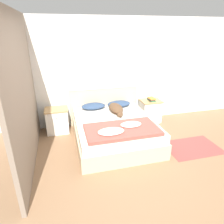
# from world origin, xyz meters

# --- Properties ---
(ground_plane) EXTENTS (16.00, 16.00, 0.00)m
(ground_plane) POSITION_xyz_m (0.00, 0.00, 0.00)
(ground_plane) COLOR #896647
(wall_back) EXTENTS (9.00, 0.06, 2.55)m
(wall_back) POSITION_xyz_m (0.00, 2.13, 1.27)
(wall_back) COLOR white
(wall_back) RESTS_ON ground_plane
(wall_side_left) EXTENTS (0.06, 3.10, 2.55)m
(wall_side_left) POSITION_xyz_m (-1.56, 1.05, 1.27)
(wall_side_left) COLOR gray
(wall_side_left) RESTS_ON ground_plane
(bed) EXTENTS (1.64, 1.90, 0.50)m
(bed) POSITION_xyz_m (0.07, 1.08, 0.25)
(bed) COLOR #C6B28E
(bed) RESTS_ON ground_plane
(headboard) EXTENTS (1.72, 0.06, 0.94)m
(headboard) POSITION_xyz_m (0.07, 2.06, 0.49)
(headboard) COLOR #C6B28E
(headboard) RESTS_ON ground_plane
(nightstand_left) EXTENTS (0.52, 0.43, 0.58)m
(nightstand_left) POSITION_xyz_m (-1.10, 1.83, 0.29)
(nightstand_left) COLOR white
(nightstand_left) RESTS_ON ground_plane
(nightstand_right) EXTENTS (0.52, 0.43, 0.58)m
(nightstand_right) POSITION_xyz_m (1.25, 1.83, 0.29)
(nightstand_right) COLOR white
(nightstand_right) RESTS_ON ground_plane
(pillow_left) EXTENTS (0.57, 0.34, 0.14)m
(pillow_left) POSITION_xyz_m (-0.24, 1.81, 0.57)
(pillow_left) COLOR navy
(pillow_left) RESTS_ON bed
(pillow_right) EXTENTS (0.57, 0.34, 0.14)m
(pillow_right) POSITION_xyz_m (0.39, 1.81, 0.57)
(pillow_right) COLOR navy
(pillow_right) RESTS_ON bed
(quilt) EXTENTS (1.36, 0.74, 0.12)m
(quilt) POSITION_xyz_m (0.06, 0.55, 0.55)
(quilt) COLOR #BC4C42
(quilt) RESTS_ON bed
(dog) EXTENTS (0.29, 0.80, 0.17)m
(dog) POSITION_xyz_m (0.23, 1.50, 0.58)
(dog) COLOR brown
(dog) RESTS_ON bed
(book_stack) EXTENTS (0.15, 0.23, 0.08)m
(book_stack) POSITION_xyz_m (1.25, 1.81, 0.62)
(book_stack) COLOR #337547
(book_stack) RESTS_ON nightstand_right
(rug) EXTENTS (1.10, 0.75, 0.00)m
(rug) POSITION_xyz_m (1.56, 0.41, 0.00)
(rug) COLOR #93423D
(rug) RESTS_ON ground_plane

